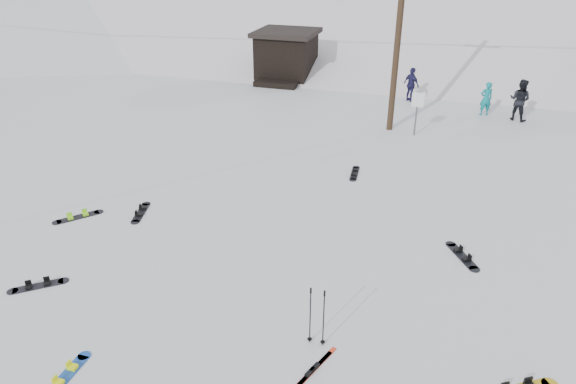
% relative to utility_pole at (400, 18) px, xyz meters
% --- Properties ---
extents(ground, '(200.00, 200.00, 0.00)m').
position_rel_utility_pole_xyz_m(ground, '(-2.00, -14.00, -4.68)').
color(ground, silver).
rests_on(ground, ground).
extents(ski_slope, '(60.00, 85.24, 65.97)m').
position_rel_utility_pole_xyz_m(ski_slope, '(-2.00, 41.00, -16.68)').
color(ski_slope, white).
rests_on(ski_slope, ground).
extents(ridge_left, '(47.54, 95.03, 58.38)m').
position_rel_utility_pole_xyz_m(ridge_left, '(-38.00, 34.00, -15.68)').
color(ridge_left, silver).
rests_on(ridge_left, ground).
extents(treeline_left, '(20.00, 64.00, 10.00)m').
position_rel_utility_pole_xyz_m(treeline_left, '(-36.00, 26.00, -4.68)').
color(treeline_left, black).
rests_on(treeline_left, ground).
extents(utility_pole, '(2.00, 0.26, 9.00)m').
position_rel_utility_pole_xyz_m(utility_pole, '(0.00, 0.00, 0.00)').
color(utility_pole, '#3A2819').
rests_on(utility_pole, ground).
extents(trail_sign, '(0.50, 0.09, 1.85)m').
position_rel_utility_pole_xyz_m(trail_sign, '(1.10, -0.42, -3.41)').
color(trail_sign, '#595B60').
rests_on(trail_sign, ground).
extents(lift_hut, '(3.40, 4.10, 2.75)m').
position_rel_utility_pole_xyz_m(lift_hut, '(-7.00, 6.94, -3.32)').
color(lift_hut, black).
rests_on(lift_hut, ground).
extents(hero_snowboard, '(0.28, 1.39, 0.10)m').
position_rel_utility_pole_xyz_m(hero_snowboard, '(-4.09, -16.07, -4.66)').
color(hero_snowboard, blue).
rests_on(hero_snowboard, ground).
extents(hero_skis, '(0.65, 1.54, 0.08)m').
position_rel_utility_pole_xyz_m(hero_skis, '(0.44, -14.48, -4.66)').
color(hero_skis, red).
rests_on(hero_skis, ground).
extents(ski_poles, '(0.38, 0.10, 1.40)m').
position_rel_utility_pole_xyz_m(ski_poles, '(0.31, -13.69, -3.97)').
color(ski_poles, black).
rests_on(ski_poles, ground).
extents(board_scatter_a, '(1.15, 0.99, 0.10)m').
position_rel_utility_pole_xyz_m(board_scatter_a, '(-6.66, -13.89, -4.66)').
color(board_scatter_a, black).
rests_on(board_scatter_a, ground).
extents(board_scatter_b, '(0.57, 1.37, 0.10)m').
position_rel_utility_pole_xyz_m(board_scatter_b, '(-6.28, -9.92, -4.66)').
color(board_scatter_b, black).
rests_on(board_scatter_b, ground).
extents(board_scatter_c, '(1.07, 1.21, 0.10)m').
position_rel_utility_pole_xyz_m(board_scatter_c, '(-7.94, -10.74, -4.65)').
color(board_scatter_c, black).
rests_on(board_scatter_c, ground).
extents(board_scatter_d, '(0.90, 1.32, 0.10)m').
position_rel_utility_pole_xyz_m(board_scatter_d, '(3.20, -9.39, -4.65)').
color(board_scatter_d, black).
rests_on(board_scatter_d, ground).
extents(board_scatter_f, '(0.34, 1.35, 0.09)m').
position_rel_utility_pole_xyz_m(board_scatter_f, '(-0.55, -5.06, -4.66)').
color(board_scatter_f, black).
rests_on(board_scatter_f, ground).
extents(skier_teal, '(0.67, 0.56, 1.57)m').
position_rel_utility_pole_xyz_m(skier_teal, '(3.97, 3.33, -3.89)').
color(skier_teal, '#0D7D83').
rests_on(skier_teal, ground).
extents(skier_dark, '(1.13, 1.04, 1.89)m').
position_rel_utility_pole_xyz_m(skier_dark, '(5.38, 3.03, -3.74)').
color(skier_dark, black).
rests_on(skier_dark, ground).
extents(skier_navy, '(1.03, 0.97, 1.71)m').
position_rel_utility_pole_xyz_m(skier_navy, '(0.42, 4.54, -3.83)').
color(skier_navy, '#1F1C47').
rests_on(skier_navy, ground).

